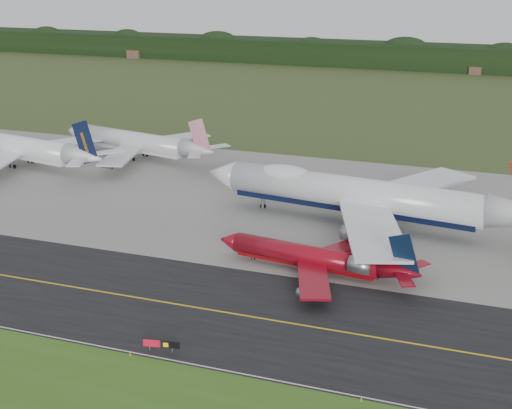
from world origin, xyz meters
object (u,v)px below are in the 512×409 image
object	(u,v)px
jet_star_tail	(137,142)
jet_ba_747	(365,196)
jet_red_737	(316,258)
taxiway_sign	(161,344)
jet_navy_gold	(20,148)

from	to	relation	value
jet_star_tail	jet_ba_747	bearing A→B (deg)	-24.43
jet_red_737	jet_star_tail	xyz separation A→B (m)	(-66.15, 57.82, 1.76)
jet_ba_747	jet_star_tail	distance (m)	76.15
jet_star_tail	taxiway_sign	size ratio (longest dim) A/B	9.99
jet_star_tail	taxiway_sign	xyz separation A→B (m)	(52.55, -90.96, -3.34)
jet_ba_747	jet_red_737	size ratio (longest dim) A/B	1.99
jet_red_737	jet_navy_gold	distance (m)	100.90
jet_ba_747	jet_navy_gold	bearing A→B (deg)	171.26
jet_navy_gold	taxiway_sign	xyz separation A→B (m)	(78.57, -74.13, -3.70)
jet_ba_747	jet_star_tail	size ratio (longest dim) A/B	1.45
jet_red_737	jet_navy_gold	bearing A→B (deg)	156.03
jet_red_737	taxiway_sign	world-z (taller)	jet_red_737
jet_star_tail	jet_navy_gold	bearing A→B (deg)	-147.12
jet_ba_747	taxiway_sign	bearing A→B (deg)	-105.74
jet_navy_gold	jet_star_tail	bearing A→B (deg)	32.88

